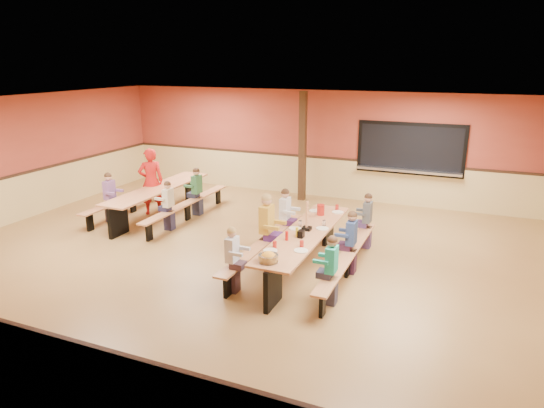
% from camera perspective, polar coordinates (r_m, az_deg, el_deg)
% --- Properties ---
extents(ground, '(12.00, 12.00, 0.00)m').
position_cam_1_polar(ground, '(9.82, -3.99, -6.16)').
color(ground, brown).
rests_on(ground, ground).
extents(room_envelope, '(12.04, 10.04, 3.02)m').
position_cam_1_polar(room_envelope, '(9.58, -4.07, -2.35)').
color(room_envelope, '#993D2C').
rests_on(room_envelope, ground).
extents(kitchen_pass_through, '(2.78, 0.28, 1.38)m').
position_cam_1_polar(kitchen_pass_through, '(13.32, 15.94, 6.01)').
color(kitchen_pass_through, black).
rests_on(kitchen_pass_through, ground).
extents(structural_post, '(0.18, 0.18, 3.00)m').
position_cam_1_polar(structural_post, '(13.39, 3.62, 6.72)').
color(structural_post, black).
rests_on(structural_post, ground).
extents(cafeteria_table_main, '(1.91, 3.70, 0.74)m').
position_cam_1_polar(cafeteria_table_main, '(9.06, 3.90, -4.59)').
color(cafeteria_table_main, '#B47247').
rests_on(cafeteria_table_main, ground).
extents(cafeteria_table_second, '(1.91, 3.70, 0.74)m').
position_cam_1_polar(cafeteria_table_second, '(12.46, -13.18, 0.95)').
color(cafeteria_table_second, '#B47247').
rests_on(cafeteria_table_second, ground).
extents(seated_child_white_left, '(0.34, 0.28, 1.14)m').
position_cam_1_polar(seated_child_white_left, '(8.20, -4.69, -6.61)').
color(seated_child_white_left, silver).
rests_on(seated_child_white_left, ground).
extents(seated_adult_yellow, '(0.43, 0.35, 1.34)m').
position_cam_1_polar(seated_adult_yellow, '(9.38, -0.63, -2.86)').
color(seated_adult_yellow, gold).
rests_on(seated_adult_yellow, ground).
extents(seated_child_grey_left, '(0.36, 0.30, 1.20)m').
position_cam_1_polar(seated_child_grey_left, '(10.26, 1.53, -1.55)').
color(seated_child_grey_left, silver).
rests_on(seated_child_grey_left, ground).
extents(seated_child_teal_right, '(0.34, 0.28, 1.15)m').
position_cam_1_polar(seated_child_teal_right, '(7.83, 6.98, -7.81)').
color(seated_child_teal_right, '#20AC91').
rests_on(seated_child_teal_right, ground).
extents(seated_child_navy_right, '(0.35, 0.29, 1.18)m').
position_cam_1_polar(seated_child_navy_right, '(8.99, 9.28, -4.53)').
color(seated_child_navy_right, navy).
rests_on(seated_child_navy_right, ground).
extents(seated_child_char_right, '(0.34, 0.28, 1.16)m').
position_cam_1_polar(seated_child_char_right, '(10.26, 11.11, -2.00)').
color(seated_child_char_right, '#454A4E').
rests_on(seated_child_char_right, ground).
extents(seated_child_purple_sec, '(0.36, 0.30, 1.20)m').
position_cam_1_polar(seated_child_purple_sec, '(12.33, -18.52, 0.71)').
color(seated_child_purple_sec, '#785085').
rests_on(seated_child_purple_sec, ground).
extents(seated_child_green_sec, '(0.36, 0.30, 1.20)m').
position_cam_1_polar(seated_child_green_sec, '(12.38, -8.81, 1.44)').
color(seated_child_green_sec, '#316B3E').
rests_on(seated_child_green_sec, ground).
extents(seated_child_tan_sec, '(0.34, 0.27, 1.14)m').
position_cam_1_polar(seated_child_tan_sec, '(11.38, -12.06, -0.23)').
color(seated_child_tan_sec, beige).
rests_on(seated_child_tan_sec, ground).
extents(standing_woman, '(0.73, 0.72, 1.69)m').
position_cam_1_polar(standing_woman, '(12.62, -14.03, 2.60)').
color(standing_woman, '#B01714').
rests_on(standing_woman, ground).
extents(punch_pitcher, '(0.16, 0.16, 0.22)m').
position_cam_1_polar(punch_pitcher, '(9.96, 5.75, -0.68)').
color(punch_pitcher, '#AE1F17').
rests_on(punch_pitcher, cafeteria_table_main).
extents(chip_bowl, '(0.32, 0.32, 0.15)m').
position_cam_1_polar(chip_bowl, '(7.66, -0.43, -6.30)').
color(chip_bowl, '#FFAD28').
rests_on(chip_bowl, cafeteria_table_main).
extents(napkin_dispenser, '(0.10, 0.14, 0.13)m').
position_cam_1_polar(napkin_dispenser, '(8.70, 3.44, -3.54)').
color(napkin_dispenser, black).
rests_on(napkin_dispenser, cafeteria_table_main).
extents(condiment_mustard, '(0.06, 0.06, 0.17)m').
position_cam_1_polar(condiment_mustard, '(8.73, 2.96, -3.30)').
color(condiment_mustard, yellow).
rests_on(condiment_mustard, cafeteria_table_main).
extents(condiment_ketchup, '(0.06, 0.06, 0.17)m').
position_cam_1_polar(condiment_ketchup, '(8.54, 1.75, -3.75)').
color(condiment_ketchup, '#B2140F').
rests_on(condiment_ketchup, cafeteria_table_main).
extents(table_paddle, '(0.16, 0.16, 0.56)m').
position_cam_1_polar(table_paddle, '(9.05, 4.12, -2.25)').
color(table_paddle, black).
rests_on(table_paddle, cafeteria_table_main).
extents(place_settings, '(0.65, 3.30, 0.11)m').
position_cam_1_polar(place_settings, '(8.97, 3.94, -2.99)').
color(place_settings, beige).
rests_on(place_settings, cafeteria_table_main).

